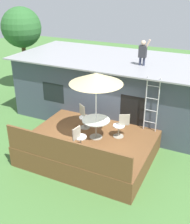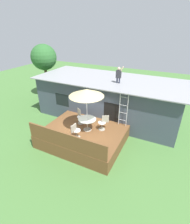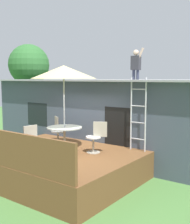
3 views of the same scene
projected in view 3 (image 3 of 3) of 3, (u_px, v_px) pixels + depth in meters
ground_plane at (60, 176)px, 8.72m from camera, size 40.00×40.00×0.00m
house at (122, 116)px, 11.43m from camera, size 10.50×4.50×2.92m
deck at (60, 164)px, 8.68m from camera, size 4.65×3.98×0.80m
deck_railing at (5, 149)px, 7.03m from camera, size 4.55×0.08×0.90m
patio_table at (64, 132)px, 8.45m from camera, size 1.04×1.04×0.74m
patio_umbrella at (64, 72)px, 8.24m from camera, size 1.90×1.90×2.54m
step_ladder at (138, 114)px, 8.56m from camera, size 0.52×0.04×2.20m
person_figure at (136, 62)px, 10.16m from camera, size 0.47×0.20×1.11m
patio_chair_left at (57, 131)px, 9.35m from camera, size 0.56×0.46×0.92m
patio_chair_right at (96, 137)px, 8.36m from camera, size 0.58×0.44×0.92m
patio_chair_near at (35, 142)px, 7.77m from camera, size 0.44×0.62×0.92m
backyard_tree at (29, 65)px, 16.11m from camera, size 2.28×2.28×4.87m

